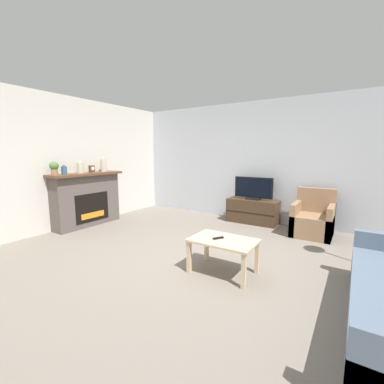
# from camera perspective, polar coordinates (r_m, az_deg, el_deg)

# --- Properties ---
(ground_plane) EXTENTS (24.00, 24.00, 0.00)m
(ground_plane) POSITION_cam_1_polar(r_m,az_deg,el_deg) (3.79, -1.05, -15.57)
(ground_plane) COLOR slate
(wall_back) EXTENTS (12.00, 0.06, 2.70)m
(wall_back) POSITION_cam_1_polar(r_m,az_deg,el_deg) (6.06, 14.38, 6.47)
(wall_back) COLOR silver
(wall_back) RESTS_ON ground
(wall_left) EXTENTS (0.06, 12.00, 2.70)m
(wall_left) POSITION_cam_1_polar(r_m,az_deg,el_deg) (5.82, -27.72, 5.66)
(wall_left) COLOR beige
(wall_left) RESTS_ON ground
(fireplace) EXTENTS (0.48, 1.55, 1.14)m
(fireplace) POSITION_cam_1_polar(r_m,az_deg,el_deg) (5.96, -22.35, -1.42)
(fireplace) COLOR #564C47
(fireplace) RESTS_ON ground
(mantel_vase_left) EXTENTS (0.11, 0.11, 0.19)m
(mantel_vase_left) POSITION_cam_1_polar(r_m,az_deg,el_deg) (5.62, -26.53, 4.39)
(mantel_vase_left) COLOR #385670
(mantel_vase_left) RESTS_ON fireplace
(mantel_vase_centre_left) EXTENTS (0.13, 0.13, 0.26)m
(mantel_vase_centre_left) POSITION_cam_1_polar(r_m,az_deg,el_deg) (5.80, -23.59, 5.03)
(mantel_vase_centre_left) COLOR beige
(mantel_vase_centre_left) RESTS_ON fireplace
(mantel_vase_right) EXTENTS (0.13, 0.13, 0.32)m
(mantel_vase_right) POSITION_cam_1_polar(r_m,az_deg,el_deg) (6.14, -19.07, 5.72)
(mantel_vase_right) COLOR beige
(mantel_vase_right) RESTS_ON fireplace
(mantel_clock) EXTENTS (0.08, 0.11, 0.15)m
(mantel_clock) POSITION_cam_1_polar(r_m,az_deg,el_deg) (5.96, -21.38, 4.81)
(mantel_clock) COLOR brown
(mantel_clock) RESTS_ON fireplace
(potted_plant) EXTENTS (0.16, 0.16, 0.26)m
(potted_plant) POSITION_cam_1_polar(r_m,az_deg,el_deg) (5.52, -28.31, 4.82)
(potted_plant) COLOR #936B4C
(potted_plant) RESTS_ON fireplace
(tv_stand) EXTENTS (1.11, 0.45, 0.53)m
(tv_stand) POSITION_cam_1_polar(r_m,az_deg,el_deg) (5.92, 13.31, -4.15)
(tv_stand) COLOR #422D1E
(tv_stand) RESTS_ON ground
(tv) EXTENTS (0.86, 0.18, 0.50)m
(tv) POSITION_cam_1_polar(r_m,az_deg,el_deg) (5.83, 13.47, 0.60)
(tv) COLOR black
(tv) RESTS_ON tv_stand
(armchair) EXTENTS (0.70, 0.76, 0.88)m
(armchair) POSITION_cam_1_polar(r_m,az_deg,el_deg) (5.43, 25.27, -5.70)
(armchair) COLOR #937051
(armchair) RESTS_ON ground
(coffee_table) EXTENTS (0.83, 0.54, 0.46)m
(coffee_table) POSITION_cam_1_polar(r_m,az_deg,el_deg) (3.40, 6.96, -11.50)
(coffee_table) COLOR #CCB289
(coffee_table) RESTS_ON ground
(remote) EXTENTS (0.11, 0.15, 0.02)m
(remote) POSITION_cam_1_polar(r_m,az_deg,el_deg) (3.39, 5.86, -10.13)
(remote) COLOR black
(remote) RESTS_ON coffee_table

